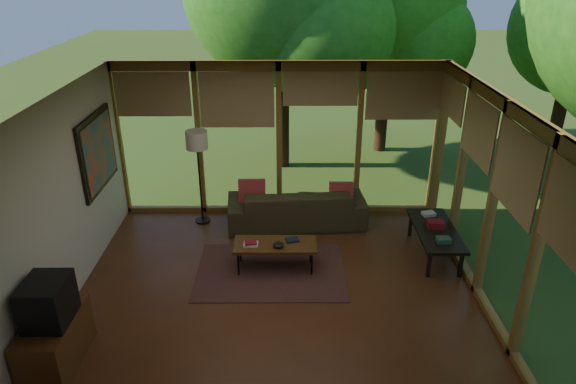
{
  "coord_description": "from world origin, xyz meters",
  "views": [
    {
      "loc": [
        0.12,
        -5.88,
        4.22
      ],
      "look_at": [
        0.15,
        0.7,
        1.2
      ],
      "focal_mm": 32.0,
      "sensor_mm": 36.0,
      "label": 1
    }
  ],
  "objects_px": {
    "sofa": "(296,206)",
    "coffee_table": "(275,245)",
    "media_cabinet": "(55,342)",
    "side_console": "(435,231)",
    "television": "(48,301)",
    "floor_lamp": "(197,145)"
  },
  "relations": [
    {
      "from": "sofa",
      "to": "coffee_table",
      "type": "xyz_separation_m",
      "value": [
        -0.34,
        -1.41,
        0.05
      ]
    },
    {
      "from": "media_cabinet",
      "to": "side_console",
      "type": "xyz_separation_m",
      "value": [
        4.87,
        2.31,
        0.11
      ]
    },
    {
      "from": "sofa",
      "to": "media_cabinet",
      "type": "xyz_separation_m",
      "value": [
        -2.77,
        -3.35,
        -0.04
      ]
    },
    {
      "from": "television",
      "to": "side_console",
      "type": "distance_m",
      "value": 5.39
    },
    {
      "from": "television",
      "to": "side_console",
      "type": "xyz_separation_m",
      "value": [
        4.85,
        2.31,
        -0.44
      ]
    },
    {
      "from": "television",
      "to": "coffee_table",
      "type": "relative_size",
      "value": 0.46
    },
    {
      "from": "sofa",
      "to": "floor_lamp",
      "type": "height_order",
      "value": "floor_lamp"
    },
    {
      "from": "sofa",
      "to": "television",
      "type": "distance_m",
      "value": 4.36
    },
    {
      "from": "media_cabinet",
      "to": "floor_lamp",
      "type": "bearing_deg",
      "value": 71.8
    },
    {
      "from": "sofa",
      "to": "television",
      "type": "xyz_separation_m",
      "value": [
        -2.75,
        -3.35,
        0.51
      ]
    },
    {
      "from": "media_cabinet",
      "to": "coffee_table",
      "type": "height_order",
      "value": "media_cabinet"
    },
    {
      "from": "sofa",
      "to": "coffee_table",
      "type": "bearing_deg",
      "value": 71.96
    },
    {
      "from": "sofa",
      "to": "television",
      "type": "bearing_deg",
      "value": 46.09
    },
    {
      "from": "coffee_table",
      "to": "side_console",
      "type": "xyz_separation_m",
      "value": [
        2.44,
        0.37,
        0.02
      ]
    },
    {
      "from": "media_cabinet",
      "to": "coffee_table",
      "type": "distance_m",
      "value": 3.11
    },
    {
      "from": "television",
      "to": "coffee_table",
      "type": "bearing_deg",
      "value": 38.81
    },
    {
      "from": "television",
      "to": "side_console",
      "type": "height_order",
      "value": "television"
    },
    {
      "from": "sofa",
      "to": "television",
      "type": "height_order",
      "value": "television"
    },
    {
      "from": "coffee_table",
      "to": "television",
      "type": "bearing_deg",
      "value": -141.19
    },
    {
      "from": "media_cabinet",
      "to": "sofa",
      "type": "bearing_deg",
      "value": 50.44
    },
    {
      "from": "television",
      "to": "floor_lamp",
      "type": "bearing_deg",
      "value": 72.11
    },
    {
      "from": "sofa",
      "to": "media_cabinet",
      "type": "distance_m",
      "value": 4.35
    }
  ]
}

